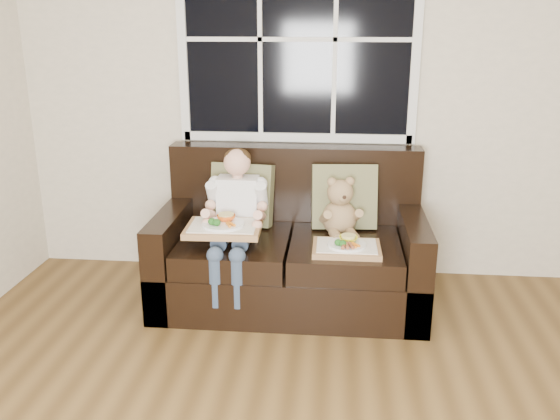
# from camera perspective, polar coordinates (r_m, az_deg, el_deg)

# --- Properties ---
(room_walls) EXTENTS (4.52, 5.02, 2.71)m
(room_walls) POSITION_cam_1_polar(r_m,az_deg,el_deg) (1.61, 7.03, 11.58)
(room_walls) COLOR #BEB49E
(room_walls) RESTS_ON ground
(window_back) EXTENTS (1.62, 0.04, 1.37)m
(window_back) POSITION_cam_1_polar(r_m,az_deg,el_deg) (4.09, 1.70, 16.10)
(window_back) COLOR black
(window_back) RESTS_ON room_walls
(loveseat) EXTENTS (1.70, 0.92, 0.96)m
(loveseat) POSITION_cam_1_polar(r_m,az_deg,el_deg) (3.91, 1.06, -4.16)
(loveseat) COLOR black
(loveseat) RESTS_ON ground
(pillow_left) EXTENTS (0.44, 0.25, 0.43)m
(pillow_left) POSITION_cam_1_polar(r_m,az_deg,el_deg) (3.98, -3.67, 1.50)
(pillow_left) COLOR olive
(pillow_left) RESTS_ON loveseat
(pillow_right) EXTENTS (0.44, 0.23, 0.44)m
(pillow_right) POSITION_cam_1_polar(r_m,az_deg,el_deg) (3.93, 6.19, 1.30)
(pillow_right) COLOR olive
(pillow_right) RESTS_ON loveseat
(child) EXTENTS (0.38, 0.59, 0.86)m
(child) POSITION_cam_1_polar(r_m,az_deg,el_deg) (3.72, -4.29, 0.12)
(child) COLOR white
(child) RESTS_ON loveseat
(teddy_bear) EXTENTS (0.26, 0.32, 0.39)m
(teddy_bear) POSITION_cam_1_polar(r_m,az_deg,el_deg) (3.81, 5.75, -0.08)
(teddy_bear) COLOR #A07654
(teddy_bear) RESTS_ON loveseat
(tray_left) EXTENTS (0.46, 0.36, 0.10)m
(tray_left) POSITION_cam_1_polar(r_m,az_deg,el_deg) (3.60, -5.46, -1.62)
(tray_left) COLOR #A8844C
(tray_left) RESTS_ON child
(tray_right) EXTENTS (0.41, 0.31, 0.09)m
(tray_right) POSITION_cam_1_polar(r_m,az_deg,el_deg) (3.56, 6.43, -3.55)
(tray_right) COLOR #A8844C
(tray_right) RESTS_ON loveseat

